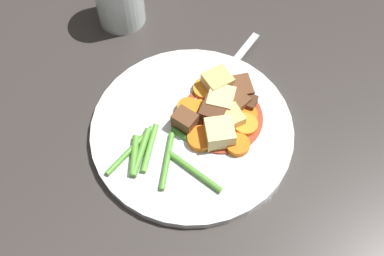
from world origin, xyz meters
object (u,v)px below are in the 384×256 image
object	(u,v)px
potato_chunk_2	(220,133)
meat_chunk_4	(185,121)
carrot_slice_2	(238,145)
carrot_slice_4	(206,89)
meat_chunk_0	(236,99)
meat_chunk_3	(249,103)
carrot_slice_6	(202,138)
carrot_slice_3	(199,112)
potato_chunk_3	(232,118)
meat_chunk_1	(241,89)
dinner_plate	(192,130)
potato_chunk_1	(218,83)
fork	(222,78)
carrot_slice_5	(246,125)
meat_chunk_2	(212,110)
carrot_slice_1	(244,115)
carrot_slice_0	(188,109)
potato_chunk_0	(221,101)

from	to	relation	value
potato_chunk_2	meat_chunk_4	xyz separation A→B (m)	(-0.03, 0.04, -0.00)
carrot_slice_2	carrot_slice_4	distance (m)	0.09
meat_chunk_0	meat_chunk_3	xyz separation A→B (m)	(0.01, -0.01, -0.00)
carrot_slice_6	meat_chunk_3	distance (m)	0.08
carrot_slice_3	potato_chunk_2	size ratio (longest dim) A/B	0.98
potato_chunk_3	meat_chunk_1	size ratio (longest dim) A/B	0.89
carrot_slice_2	carrot_slice_4	size ratio (longest dim) A/B	0.89
dinner_plate	carrot_slice_4	distance (m)	0.06
potato_chunk_1	meat_chunk_1	xyz separation A→B (m)	(0.02, -0.02, -0.00)
potato_chunk_1	meat_chunk_3	size ratio (longest dim) A/B	1.69
carrot_slice_4	potato_chunk_3	size ratio (longest dim) A/B	1.17
meat_chunk_0	fork	size ratio (longest dim) A/B	0.18
dinner_plate	potato_chunk_2	distance (m)	0.04
dinner_plate	carrot_slice_5	world-z (taller)	carrot_slice_5
potato_chunk_2	meat_chunk_2	world-z (taller)	potato_chunk_2
carrot_slice_1	carrot_slice_6	world-z (taller)	same
potato_chunk_3	meat_chunk_2	size ratio (longest dim) A/B	0.89
carrot_slice_0	carrot_slice_4	bearing A→B (deg)	23.51
carrot_slice_6	meat_chunk_4	distance (m)	0.03
carrot_slice_1	fork	xyz separation A→B (m)	(0.01, 0.07, -0.00)
carrot_slice_0	meat_chunk_3	world-z (taller)	meat_chunk_3
meat_chunk_2	meat_chunk_4	xyz separation A→B (m)	(-0.04, 0.00, 0.00)
fork	meat_chunk_3	bearing A→B (deg)	-84.18
carrot_slice_2	carrot_slice_1	bearing A→B (deg)	46.48
fork	carrot_slice_4	bearing A→B (deg)	-167.43
meat_chunk_0	carrot_slice_1	bearing A→B (deg)	-95.29
carrot_slice_3	potato_chunk_3	xyz separation A→B (m)	(0.03, -0.03, 0.01)
carrot_slice_0	meat_chunk_4	world-z (taller)	meat_chunk_4
carrot_slice_6	potato_chunk_2	world-z (taller)	potato_chunk_2
carrot_slice_4	carrot_slice_0	bearing A→B (deg)	-156.49
potato_chunk_1	fork	distance (m)	0.02
carrot_slice_1	potato_chunk_2	world-z (taller)	potato_chunk_2
meat_chunk_3	meat_chunk_4	size ratio (longest dim) A/B	0.71
meat_chunk_4	meat_chunk_1	bearing A→B (deg)	4.24
dinner_plate	potato_chunk_1	xyz separation A→B (m)	(0.06, 0.04, 0.02)
dinner_plate	carrot_slice_2	world-z (taller)	carrot_slice_2
carrot_slice_2	potato_chunk_0	size ratio (longest dim) A/B	0.86
potato_chunk_3	meat_chunk_4	bearing A→B (deg)	154.17
carrot_slice_0	potato_chunk_1	size ratio (longest dim) A/B	0.85
carrot_slice_5	potato_chunk_2	xyz separation A→B (m)	(-0.04, 0.00, 0.01)
carrot_slice_2	meat_chunk_3	distance (m)	0.06
carrot_slice_2	meat_chunk_1	distance (m)	0.08
carrot_slice_4	meat_chunk_0	xyz separation A→B (m)	(0.02, -0.04, 0.01)
carrot_slice_0	potato_chunk_3	world-z (taller)	potato_chunk_3
carrot_slice_1	carrot_slice_4	xyz separation A→B (m)	(-0.02, 0.06, -0.00)
carrot_slice_1	meat_chunk_0	xyz separation A→B (m)	(0.00, 0.02, 0.01)
carrot_slice_1	potato_chunk_3	bearing A→B (deg)	175.95
dinner_plate	potato_chunk_0	distance (m)	0.05
potato_chunk_2	potato_chunk_0	bearing A→B (deg)	56.00
fork	carrot_slice_2	bearing A→B (deg)	-111.58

